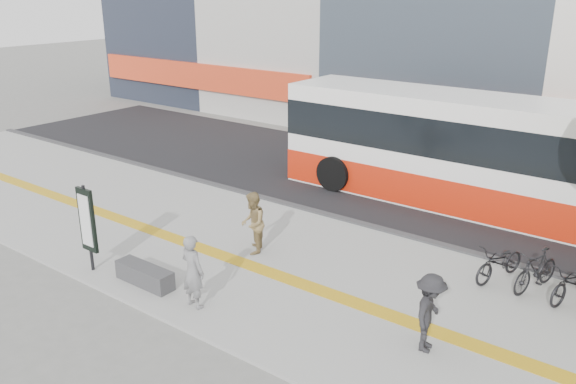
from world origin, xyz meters
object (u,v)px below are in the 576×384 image
Objects in this scene: signboard at (87,221)px; seated_woman at (193,271)px; pedestrian_tan at (253,223)px; bus at (483,158)px; bench at (145,275)px; pedestrian_dark at (430,313)px.

seated_woman is (3.26, 0.29, -0.45)m from signboard.
seated_woman is at bearing -18.29° from pedestrian_tan.
bus is 10.14m from seated_woman.
bench is at bearing -114.58° from bus.
signboard is (-1.60, -0.31, 1.06)m from bench.
signboard reaches higher than bench.
bus is at bearing -102.65° from seated_woman.
seated_woman is at bearing -105.97° from bus.
seated_woman is 1.02× the size of pedestrian_tan.
signboard is at bearing -71.27° from pedestrian_tan.
bench is 6.60m from pedestrian_dark.
pedestrian_dark reaches higher than bench.
pedestrian_tan reaches higher than pedestrian_dark.
pedestrian_tan is 5.64m from pedestrian_dark.
pedestrian_dark is at bearing 43.54° from pedestrian_tan.
bus is at bearing 119.91° from pedestrian_tan.
seated_woman reaches higher than pedestrian_dark.
pedestrian_tan is (2.51, 3.16, -0.47)m from signboard.
signboard reaches higher than pedestrian_tan.
signboard is at bearing 92.78° from pedestrian_dark.
bench is 1.77m from seated_woman.
pedestrian_dark is (8.00, 1.83, -0.49)m from signboard.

